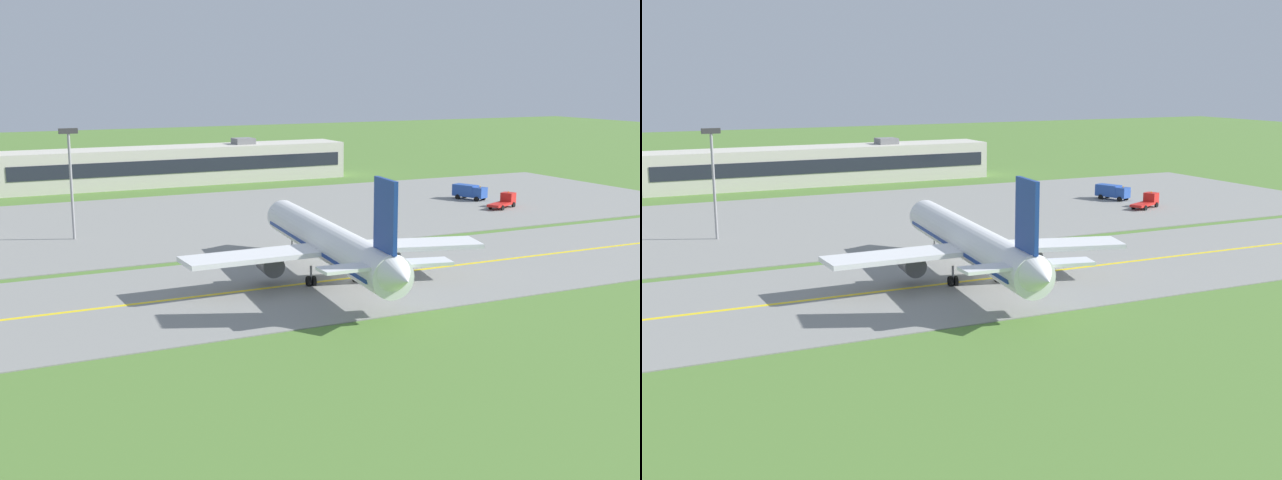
{
  "view_description": "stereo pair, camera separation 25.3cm",
  "coord_description": "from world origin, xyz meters",
  "views": [
    {
      "loc": [
        -40.82,
        -76.53,
        21.87
      ],
      "look_at": [
        -2.28,
        2.66,
        4.0
      ],
      "focal_mm": 46.67,
      "sensor_mm": 36.0,
      "label": 1
    },
    {
      "loc": [
        -40.59,
        -76.64,
        21.87
      ],
      "look_at": [
        -2.28,
        2.66,
        4.0
      ],
      "focal_mm": 46.67,
      "sensor_mm": 36.0,
      "label": 2
    }
  ],
  "objects": [
    {
      "name": "ground_plane",
      "position": [
        0.0,
        0.0,
        0.0
      ],
      "size": [
        500.0,
        500.0,
        0.0
      ],
      "primitive_type": "plane",
      "color": "#517A33"
    },
    {
      "name": "taxiway_strip",
      "position": [
        0.0,
        0.0,
        0.05
      ],
      "size": [
        240.0,
        28.0,
        0.1
      ],
      "primitive_type": "cube",
      "color": "gray",
      "rests_on": "ground"
    },
    {
      "name": "apron_pad",
      "position": [
        10.0,
        42.0,
        0.05
      ],
      "size": [
        140.0,
        52.0,
        0.1
      ],
      "primitive_type": "cube",
      "color": "gray",
      "rests_on": "ground"
    },
    {
      "name": "taxiway_centreline",
      "position": [
        0.0,
        0.0,
        0.11
      ],
      "size": [
        220.0,
        0.6,
        0.01
      ],
      "primitive_type": "cube",
      "color": "yellow",
      "rests_on": "taxiway_strip"
    },
    {
      "name": "airplane_lead",
      "position": [
        -2.34,
        0.17,
        4.13
      ],
      "size": [
        32.28,
        39.65,
        12.7
      ],
      "color": "white",
      "rests_on": "ground"
    },
    {
      "name": "service_truck_baggage",
      "position": [
        45.05,
        30.91,
        1.18
      ],
      "size": [
        6.66,
        4.62,
        2.59
      ],
      "color": "red",
      "rests_on": "ground"
    },
    {
      "name": "service_truck_fuel",
      "position": [
        45.02,
        40.56,
        1.53
      ],
      "size": [
        3.98,
        6.34,
        2.6
      ],
      "color": "#264CA5",
      "rests_on": "ground"
    },
    {
      "name": "terminal_building",
      "position": [
        5.97,
        83.43,
        3.71
      ],
      "size": [
        68.41,
        10.16,
        8.58
      ],
      "color": "beige",
      "rests_on": "ground"
    },
    {
      "name": "apron_light_mast",
      "position": [
        -22.87,
        34.81,
        9.33
      ],
      "size": [
        2.4,
        0.5,
        14.7
      ],
      "color": "gray",
      "rests_on": "ground"
    }
  ]
}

